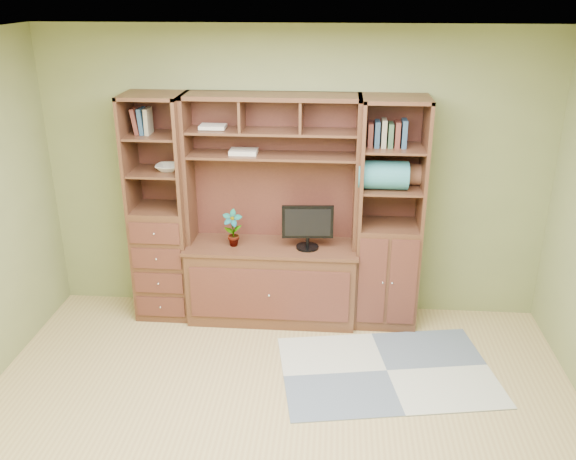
# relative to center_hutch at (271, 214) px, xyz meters

# --- Properties ---
(room) EXTENTS (4.60, 4.10, 2.64)m
(room) POSITION_rel_center_hutch_xyz_m (0.18, -1.73, 0.28)
(room) COLOR tan
(room) RESTS_ON ground
(center_hutch) EXTENTS (1.54, 0.53, 2.05)m
(center_hutch) POSITION_rel_center_hutch_xyz_m (0.00, 0.00, 0.00)
(center_hutch) COLOR #4D2B1B
(center_hutch) RESTS_ON ground
(left_tower) EXTENTS (0.50, 0.45, 2.05)m
(left_tower) POSITION_rel_center_hutch_xyz_m (-1.00, 0.04, 0.00)
(left_tower) COLOR #4D2B1B
(left_tower) RESTS_ON ground
(right_tower) EXTENTS (0.55, 0.45, 2.05)m
(right_tower) POSITION_rel_center_hutch_xyz_m (1.02, 0.04, 0.00)
(right_tower) COLOR #4D2B1B
(right_tower) RESTS_ON ground
(rug) EXTENTS (1.84, 1.39, 0.01)m
(rug) POSITION_rel_center_hutch_xyz_m (1.01, -0.79, -1.02)
(rug) COLOR gray
(rug) RESTS_ON ground
(monitor) EXTENTS (0.46, 0.23, 0.55)m
(monitor) POSITION_rel_center_hutch_xyz_m (0.32, -0.03, -0.02)
(monitor) COLOR black
(monitor) RESTS_ON center_hutch
(orchid) EXTENTS (0.18, 0.12, 0.33)m
(orchid) POSITION_rel_center_hutch_xyz_m (-0.34, -0.03, -0.13)
(orchid) COLOR #A06136
(orchid) RESTS_ON center_hutch
(magazines) EXTENTS (0.24, 0.17, 0.04)m
(magazines) POSITION_rel_center_hutch_xyz_m (-0.24, 0.09, 0.53)
(magazines) COLOR beige
(magazines) RESTS_ON center_hutch
(bowl) EXTENTS (0.21, 0.21, 0.05)m
(bowl) POSITION_rel_center_hutch_xyz_m (-0.90, 0.04, 0.39)
(bowl) COLOR silver
(bowl) RESTS_ON left_tower
(blanket_teal) EXTENTS (0.41, 0.24, 0.24)m
(blanket_teal) POSITION_rel_center_hutch_xyz_m (0.95, -0.01, 0.39)
(blanket_teal) COLOR teal
(blanket_teal) RESTS_ON right_tower
(blanket_red) EXTENTS (0.33, 0.18, 0.18)m
(blanket_red) POSITION_rel_center_hutch_xyz_m (1.11, 0.12, 0.36)
(blanket_red) COLOR brown
(blanket_red) RESTS_ON right_tower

